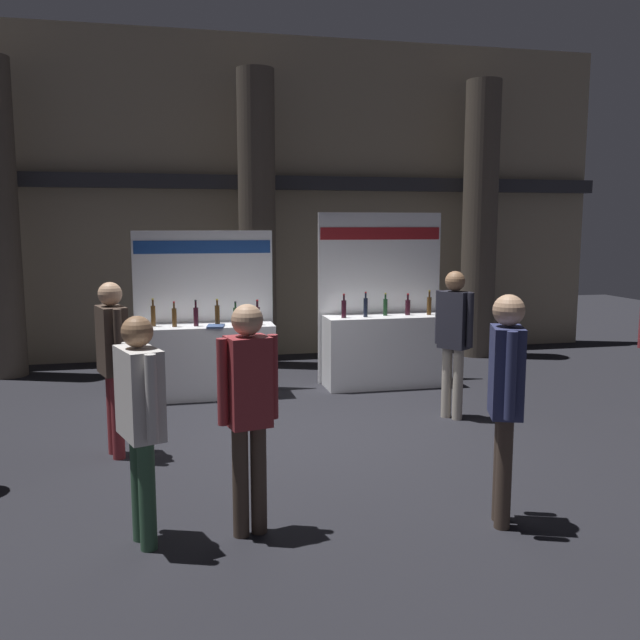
{
  "coord_description": "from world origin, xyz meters",
  "views": [
    {
      "loc": [
        -1.37,
        -7.2,
        2.35
      ],
      "look_at": [
        0.44,
        1.08,
        1.15
      ],
      "focal_mm": 37.6,
      "sensor_mm": 36.0,
      "label": 1
    }
  ],
  "objects_px": {
    "exhibitor_booth_0": "(207,354)",
    "visitor_0": "(113,352)",
    "visitor_5": "(140,408)",
    "exhibitor_booth_1": "(385,343)",
    "visitor_3": "(248,400)",
    "visitor_4": "(506,389)",
    "visitor_7": "(454,332)"
  },
  "relations": [
    {
      "from": "visitor_3",
      "to": "visitor_0",
      "type": "bearing_deg",
      "value": 105.9
    },
    {
      "from": "visitor_5",
      "to": "visitor_0",
      "type": "bearing_deg",
      "value": -9.77
    },
    {
      "from": "visitor_0",
      "to": "visitor_3",
      "type": "bearing_deg",
      "value": -169.16
    },
    {
      "from": "visitor_3",
      "to": "visitor_4",
      "type": "bearing_deg",
      "value": -20.41
    },
    {
      "from": "visitor_4",
      "to": "visitor_5",
      "type": "bearing_deg",
      "value": -75.35
    },
    {
      "from": "exhibitor_booth_1",
      "to": "visitor_5",
      "type": "height_order",
      "value": "exhibitor_booth_1"
    },
    {
      "from": "exhibitor_booth_0",
      "to": "visitor_7",
      "type": "height_order",
      "value": "exhibitor_booth_0"
    },
    {
      "from": "exhibitor_booth_0",
      "to": "visitor_4",
      "type": "distance_m",
      "value": 5.08
    },
    {
      "from": "exhibitor_booth_0",
      "to": "exhibitor_booth_1",
      "type": "relative_size",
      "value": 0.9
    },
    {
      "from": "exhibitor_booth_1",
      "to": "visitor_7",
      "type": "xyz_separation_m",
      "value": [
        0.27,
        -1.84,
        0.44
      ]
    },
    {
      "from": "visitor_0",
      "to": "visitor_4",
      "type": "xyz_separation_m",
      "value": [
        3.11,
        -2.3,
        0.01
      ]
    },
    {
      "from": "visitor_3",
      "to": "visitor_7",
      "type": "bearing_deg",
      "value": 29.92
    },
    {
      "from": "exhibitor_booth_0",
      "to": "visitor_7",
      "type": "bearing_deg",
      "value": -31.41
    },
    {
      "from": "exhibitor_booth_0",
      "to": "visitor_3",
      "type": "xyz_separation_m",
      "value": [
        0.11,
        -4.36,
        0.46
      ]
    },
    {
      "from": "visitor_0",
      "to": "visitor_3",
      "type": "height_order",
      "value": "visitor_0"
    },
    {
      "from": "visitor_5",
      "to": "exhibitor_booth_1",
      "type": "bearing_deg",
      "value": -56.23
    },
    {
      "from": "exhibitor_booth_0",
      "to": "visitor_0",
      "type": "xyz_separation_m",
      "value": [
        -1.04,
        -2.3,
        0.49
      ]
    },
    {
      "from": "exhibitor_booth_0",
      "to": "visitor_3",
      "type": "height_order",
      "value": "exhibitor_booth_0"
    },
    {
      "from": "exhibitor_booth_0",
      "to": "visitor_0",
      "type": "bearing_deg",
      "value": -114.22
    },
    {
      "from": "visitor_7",
      "to": "exhibitor_booth_1",
      "type": "bearing_deg",
      "value": -27.93
    },
    {
      "from": "visitor_3",
      "to": "visitor_7",
      "type": "distance_m",
      "value": 3.8
    },
    {
      "from": "visitor_4",
      "to": "visitor_5",
      "type": "distance_m",
      "value": 2.76
    },
    {
      "from": "exhibitor_booth_1",
      "to": "visitor_5",
      "type": "relative_size",
      "value": 1.48
    },
    {
      "from": "exhibitor_booth_0",
      "to": "visitor_7",
      "type": "xyz_separation_m",
      "value": [
        2.88,
        -1.76,
        0.48
      ]
    },
    {
      "from": "visitor_0",
      "to": "visitor_4",
      "type": "relative_size",
      "value": 0.98
    },
    {
      "from": "exhibitor_booth_1",
      "to": "visitor_5",
      "type": "xyz_separation_m",
      "value": [
        -3.28,
        -4.44,
        0.4
      ]
    },
    {
      "from": "exhibitor_booth_0",
      "to": "visitor_5",
      "type": "bearing_deg",
      "value": -98.81
    },
    {
      "from": "exhibitor_booth_0",
      "to": "visitor_5",
      "type": "height_order",
      "value": "exhibitor_booth_0"
    },
    {
      "from": "visitor_0",
      "to": "exhibitor_booth_0",
      "type": "bearing_deg",
      "value": -42.5
    },
    {
      "from": "exhibitor_booth_0",
      "to": "visitor_4",
      "type": "bearing_deg",
      "value": -65.77
    },
    {
      "from": "visitor_0",
      "to": "visitor_7",
      "type": "relative_size",
      "value": 0.99
    },
    {
      "from": "exhibitor_booth_0",
      "to": "exhibitor_booth_1",
      "type": "bearing_deg",
      "value": 1.72
    }
  ]
}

